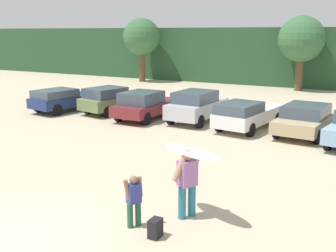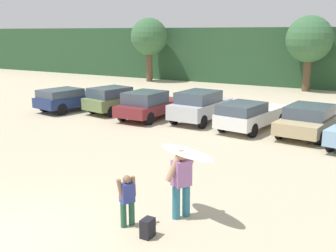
# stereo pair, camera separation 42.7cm
# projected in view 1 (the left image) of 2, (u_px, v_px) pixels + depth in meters

# --- Properties ---
(ground_plane) EXTENTS (120.00, 120.00, 0.00)m
(ground_plane) POSITION_uv_depth(u_px,v_px,m) (15.00, 240.00, 9.28)
(ground_plane) COLOR #C1B293
(hillside_ridge) EXTENTS (108.00, 12.00, 5.02)m
(hillside_ridge) POSITION_uv_depth(u_px,v_px,m) (305.00, 55.00, 39.04)
(hillside_ridge) COLOR #284C2D
(hillside_ridge) RESTS_ON ground_plane
(tree_far_right) EXTENTS (3.44, 3.44, 5.93)m
(tree_far_right) POSITION_uv_depth(u_px,v_px,m) (142.00, 37.00, 38.00)
(tree_far_right) COLOR brown
(tree_far_right) RESTS_ON ground_plane
(tree_ridge_back) EXTENTS (3.62, 3.62, 5.90)m
(tree_ridge_back) POSITION_uv_depth(u_px,v_px,m) (301.00, 40.00, 31.96)
(tree_ridge_back) COLOR brown
(tree_ridge_back) RESTS_ON ground_plane
(parked_car_navy) EXTENTS (2.52, 4.68, 1.36)m
(parked_car_navy) POSITION_uv_depth(u_px,v_px,m) (64.00, 99.00, 24.28)
(parked_car_navy) COLOR navy
(parked_car_navy) RESTS_ON ground_plane
(parked_car_olive_green) EXTENTS (2.60, 4.58, 1.53)m
(parked_car_olive_green) POSITION_uv_depth(u_px,v_px,m) (113.00, 99.00, 23.77)
(parked_car_olive_green) COLOR #6B7F4C
(parked_car_olive_green) RESTS_ON ground_plane
(parked_car_maroon) EXTENTS (1.99, 4.40, 1.53)m
(parked_car_maroon) POSITION_uv_depth(u_px,v_px,m) (145.00, 105.00, 22.05)
(parked_car_maroon) COLOR maroon
(parked_car_maroon) RESTS_ON ground_plane
(parked_car_silver) EXTENTS (2.08, 4.03, 1.65)m
(parked_car_silver) POSITION_uv_depth(u_px,v_px,m) (197.00, 106.00, 21.28)
(parked_car_silver) COLOR silver
(parked_car_silver) RESTS_ON ground_plane
(parked_car_white) EXTENTS (2.38, 4.76, 1.41)m
(parked_car_white) POSITION_uv_depth(u_px,v_px,m) (247.00, 114.00, 19.71)
(parked_car_white) COLOR white
(parked_car_white) RESTS_ON ground_plane
(parked_car_tan) EXTENTS (2.35, 4.82, 1.40)m
(parked_car_tan) POSITION_uv_depth(u_px,v_px,m) (306.00, 119.00, 18.78)
(parked_car_tan) COLOR tan
(parked_car_tan) RESTS_ON ground_plane
(person_adult) EXTENTS (0.56, 0.89, 1.79)m
(person_adult) POSITION_uv_depth(u_px,v_px,m) (187.00, 179.00, 10.23)
(person_adult) COLOR teal
(person_adult) RESTS_ON ground_plane
(person_child) EXTENTS (0.36, 0.51, 1.31)m
(person_child) POSITION_uv_depth(u_px,v_px,m) (134.00, 198.00, 9.78)
(person_child) COLOR #26593F
(person_child) RESTS_ON ground_plane
(surfboard_white) EXTENTS (1.96, 1.23, 0.12)m
(surfboard_white) POSITION_uv_depth(u_px,v_px,m) (192.00, 152.00, 10.02)
(surfboard_white) COLOR white
(backpack_dropped) EXTENTS (0.24, 0.34, 0.45)m
(backpack_dropped) POSITION_uv_depth(u_px,v_px,m) (155.00, 228.00, 9.36)
(backpack_dropped) COLOR black
(backpack_dropped) RESTS_ON ground_plane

